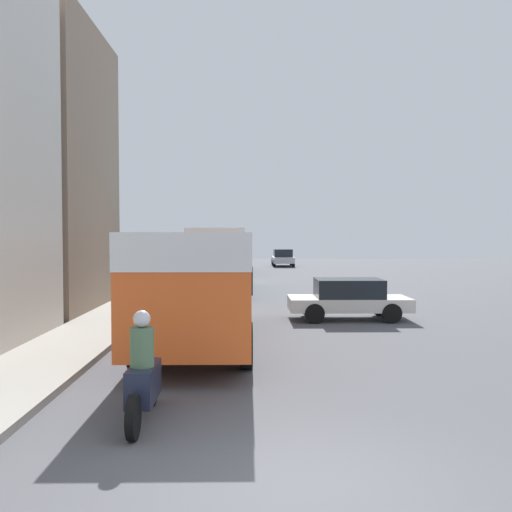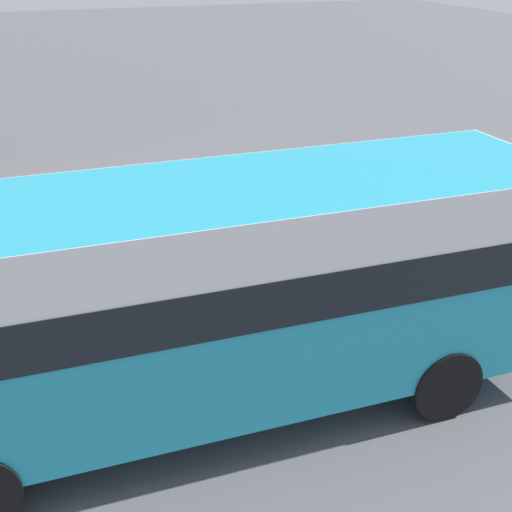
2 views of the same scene
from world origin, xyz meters
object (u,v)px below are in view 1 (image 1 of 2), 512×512
Objects in this scene: motorcycle_behind_lead at (143,378)px; car_crossing at (349,298)px; pedestrian_near_curb at (187,256)px; bus_following at (220,251)px; car_far_curb at (283,257)px; bus_lead at (202,271)px; bus_third_in_line at (230,247)px.

motorcycle_behind_lead reaches higher than car_crossing.
pedestrian_near_curb reaches higher than car_crossing.
pedestrian_near_curb is (-3.78, 20.53, -0.99)m from bus_following.
bus_following reaches higher than car_crossing.
car_far_curb is 2.51× the size of pedestrian_near_curb.
bus_lead reaches higher than car_crossing.
bus_third_in_line is (0.10, 14.25, -0.14)m from bus_following.
motorcycle_behind_lead is at bearing 154.28° from car_crossing.
bus_third_in_line is at bearing 11.37° from car_crossing.
motorcycle_behind_lead is 1.30× the size of pedestrian_near_curb.
bus_following reaches higher than pedestrian_near_curb.
bus_lead is at bearing -97.01° from car_far_curb.
car_crossing is at bearing -61.94° from bus_following.
bus_third_in_line is 7.42m from pedestrian_near_curb.
car_far_curb is at bearing 83.50° from motorcycle_behind_lead.
bus_lead is at bearing -89.40° from bus_following.
bus_lead is at bearing 86.37° from motorcycle_behind_lead.
bus_lead is 5.47× the size of pedestrian_near_curb.
car_crossing is at bearing -73.84° from pedestrian_near_curb.
pedestrian_near_curb is at bearing 121.68° from bus_third_in_line.
bus_lead is at bearing -89.92° from bus_third_in_line.
bus_following is 0.82× the size of bus_third_in_line.
bus_following reaches higher than bus_third_in_line.
bus_following is at bearing -101.24° from car_far_curb.
bus_following reaches higher than motorcycle_behind_lead.
car_far_curb is (4.81, 42.22, 0.11)m from motorcycle_behind_lead.
car_crossing is at bearing -89.62° from car_far_curb.
motorcycle_behind_lead is 42.50m from car_far_curb.
motorcycle_behind_lead is at bearing -90.62° from bus_third_in_line.
bus_following is at bearing 89.21° from motorcycle_behind_lead.
car_far_curb is at bearing 0.38° from car_crossing.
bus_following is at bearing -90.39° from bus_third_in_line.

